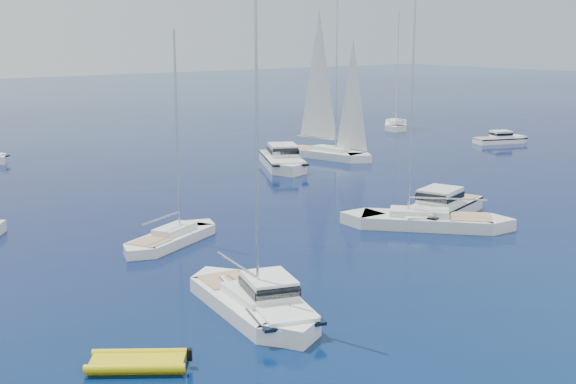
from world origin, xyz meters
The scene contains 10 objects.
motor_cruiser_left centered at (-9.72, 10.27, 0.00)m, with size 2.74×8.94×2.35m, color white, non-canonical shape.
motor_cruiser_centre centered at (10.84, 18.25, 0.00)m, with size 3.07×10.02×2.63m, color silver, non-canonical shape.
motor_cruiser_far_r centered at (44.70, 38.27, 0.00)m, with size 2.19×7.16×1.88m, color white, non-canonical shape.
motor_cruiser_distant centered at (14.60, 40.87, 0.00)m, with size 3.33×10.88×2.86m, color white, non-canonical shape.
sailboat_fore centered at (-10.12, 11.47, 0.00)m, with size 2.82×10.85×15.94m, color white, non-canonical shape.
sailboat_mid_r centered at (8.22, 16.98, 0.00)m, with size 3.13×12.04×17.69m, color silver, non-canonical shape.
sailboat_centre centered at (-7.12, 23.93, 0.00)m, with size 2.37×9.10×13.38m, color silver, non-canonical shape.
sailboat_sails_r centered at (21.78, 42.91, 0.00)m, with size 3.03×11.64×17.11m, color white, non-canonical shape.
sailboat_sails_far centered at (45.65, 56.23, 0.00)m, with size 2.81×10.82×15.91m, color white, non-canonical shape.
tender_yellow centered at (-17.08, 8.97, 0.00)m, with size 2.16×4.01×0.95m, color #D0BC0C, non-canonical shape.
Camera 1 is at (-29.59, -16.52, 12.77)m, focal length 48.09 mm.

